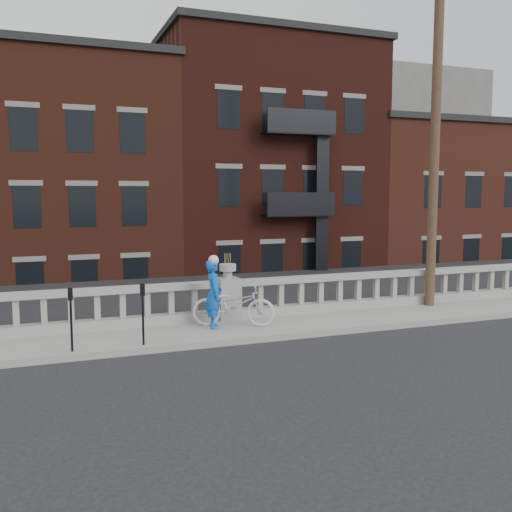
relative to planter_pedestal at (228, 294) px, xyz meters
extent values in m
plane|color=black|center=(0.00, -3.95, -0.83)|extent=(120.00, 120.00, 0.00)
cube|color=gray|center=(0.00, -0.95, -0.76)|extent=(32.00, 2.20, 0.15)
cube|color=gray|center=(0.00, 0.00, -0.56)|extent=(28.00, 0.34, 0.25)
cube|color=gray|center=(0.00, 0.00, 0.27)|extent=(28.00, 0.34, 0.16)
cube|color=gray|center=(0.00, 0.00, -0.13)|extent=(0.55, 0.55, 1.10)
cylinder|color=gray|center=(0.00, 0.00, 0.52)|extent=(0.24, 0.24, 0.20)
cylinder|color=gray|center=(0.00, 0.00, 0.70)|extent=(0.44, 0.44, 0.18)
cube|color=#605E59|center=(0.00, 0.35, -3.26)|extent=(36.00, 0.50, 5.15)
cube|color=black|center=(0.00, 22.00, -6.08)|extent=(80.00, 44.00, 0.50)
cube|color=#595651|center=(-2.00, 4.50, -3.83)|extent=(16.00, 7.00, 4.00)
cube|color=#595651|center=(22.00, 29.00, 3.17)|extent=(14.00, 14.00, 18.00)
cube|color=#4D2116|center=(-4.00, 16.00, 1.17)|extent=(10.00, 14.00, 14.00)
cube|color=black|center=(-4.00, 16.00, 8.32)|extent=(10.30, 14.30, 0.30)
cube|color=#3D1610|center=(6.00, 16.00, 1.92)|extent=(10.00, 14.00, 15.50)
cube|color=black|center=(6.00, 16.00, 9.82)|extent=(10.30, 14.30, 0.30)
cube|color=#5D281C|center=(16.00, 16.00, 0.17)|extent=(10.00, 14.00, 12.00)
cube|color=black|center=(16.00, 16.00, 6.32)|extent=(10.30, 14.30, 0.30)
cylinder|color=#422D1E|center=(6.20, -0.35, 4.32)|extent=(0.28, 0.28, 10.00)
cylinder|color=black|center=(-4.04, -1.80, -0.13)|extent=(0.05, 0.05, 1.10)
cube|color=black|center=(-4.04, -1.80, 0.55)|extent=(0.10, 0.08, 0.26)
cube|color=black|center=(-4.04, -1.85, 0.59)|extent=(0.06, 0.01, 0.08)
cylinder|color=black|center=(-2.54, -1.80, -0.13)|extent=(0.05, 0.05, 1.10)
cube|color=black|center=(-2.54, -1.80, 0.55)|extent=(0.10, 0.08, 0.26)
cube|color=black|center=(-2.54, -1.85, 0.59)|extent=(0.06, 0.01, 0.08)
imported|color=silver|center=(-0.12, -0.83, -0.14)|extent=(2.19, 1.50, 1.09)
imported|color=blue|center=(-0.63, -0.82, 0.17)|extent=(0.52, 0.69, 1.71)
camera|label=1|loc=(-4.58, -14.14, 2.65)|focal=40.00mm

